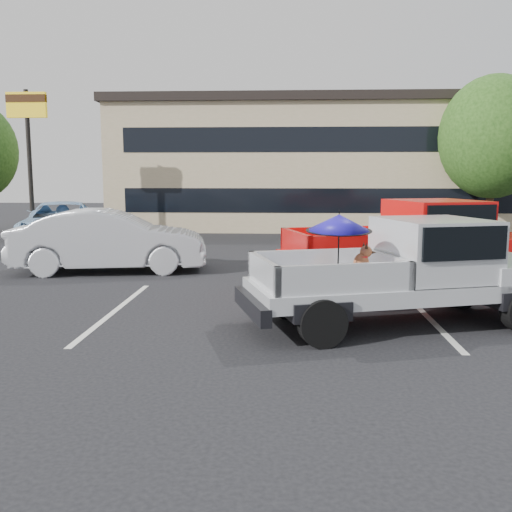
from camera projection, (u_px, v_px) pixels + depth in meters
The scene contains 11 objects.
ground at pixel (264, 342), 9.05m from camera, with size 90.00×90.00×0.00m, color black.
stripe_left at pixel (116, 310), 11.18m from camera, with size 0.12×5.00×0.01m, color silver.
stripe_right at pixel (425, 314), 10.88m from camera, with size 0.12×5.00×0.01m, color silver.
motel_building at pixel (318, 164), 29.25m from camera, with size 20.40×8.40×6.30m.
motel_sign at pixel (28, 124), 22.75m from camera, with size 1.60×0.22×6.00m.
tree_right at pixel (493, 137), 23.82m from camera, with size 4.46×4.46×6.78m.
tree_back at pixel (387, 143), 31.86m from camera, with size 4.68×4.68×7.11m.
silver_pickup at pixel (421, 266), 10.05m from camera, with size 6.01×3.49×2.06m.
red_pickup at pixel (428, 240), 13.28m from camera, with size 6.61×3.84×2.06m.
silver_sedan at pixel (110, 241), 15.59m from camera, with size 1.81×5.20×1.71m, color silver.
blue_suv at pixel (62, 225), 20.83m from camera, with size 2.77×6.01×1.67m, color #92B7DA.
Camera 1 is at (0.32, -8.76, 2.64)m, focal length 40.00 mm.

